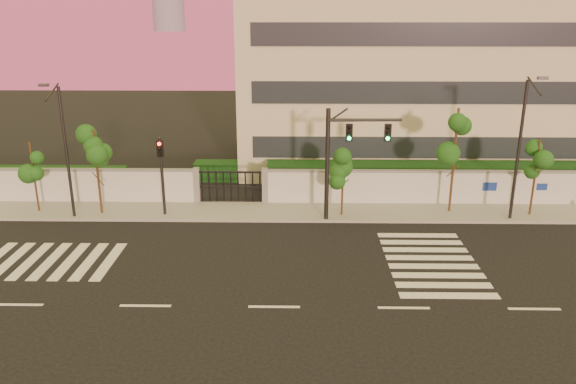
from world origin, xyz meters
TOP-DOWN VIEW (x-y plane):
  - ground at (0.00, 0.00)m, footprint 120.00×120.00m
  - sidewalk at (0.00, 10.50)m, footprint 60.00×3.00m
  - perimeter_wall at (0.10, 12.00)m, footprint 60.00×0.36m
  - hedge_row at (1.17, 14.74)m, footprint 41.00×4.25m
  - institutional_building at (9.00, 21.99)m, footprint 24.40×12.40m
  - road_markings at (-1.58, 3.76)m, footprint 57.00×7.62m
  - street_tree_b at (-13.66, 10.30)m, footprint 1.36×1.08m
  - street_tree_c at (-9.99, 10.00)m, footprint 1.62×1.29m
  - street_tree_d at (3.36, 9.93)m, footprint 1.41×1.12m
  - street_tree_e at (9.46, 10.62)m, footprint 1.63×1.30m
  - street_tree_f at (13.77, 10.15)m, footprint 1.47×1.17m
  - traffic_signal_main at (3.22, 9.25)m, footprint 3.89×0.40m
  - traffic_signal_secondary at (-6.45, 9.81)m, footprint 0.35×0.34m
  - streetlight_west at (-11.35, 9.29)m, footprint 0.45×1.82m
  - streetlight_east at (12.45, 9.35)m, footprint 0.47×1.91m

SIDE VIEW (x-z plane):
  - ground at x=0.00m, z-range 0.00..0.00m
  - road_markings at x=-1.58m, z-range 0.00..0.02m
  - sidewalk at x=0.00m, z-range 0.00..0.15m
  - hedge_row at x=1.17m, z-range -0.08..1.72m
  - perimeter_wall at x=0.10m, z-range -0.03..2.17m
  - street_tree_d at x=3.36m, z-range 0.88..4.59m
  - traffic_signal_secondary at x=-6.45m, z-range 0.60..5.08m
  - street_tree_b at x=-13.66m, z-range 0.97..5.07m
  - street_tree_f at x=13.77m, z-range 1.04..5.43m
  - street_tree_c at x=-9.99m, z-range 1.14..5.98m
  - traffic_signal_main at x=3.22m, z-range 0.81..6.96m
  - streetlight_west at x=-11.35m, z-range 0.30..7.85m
  - streetlight_east at x=12.45m, z-range 0.32..8.25m
  - street_tree_e at x=9.46m, z-range 1.40..7.36m
  - institutional_building at x=9.00m, z-range 0.03..12.28m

